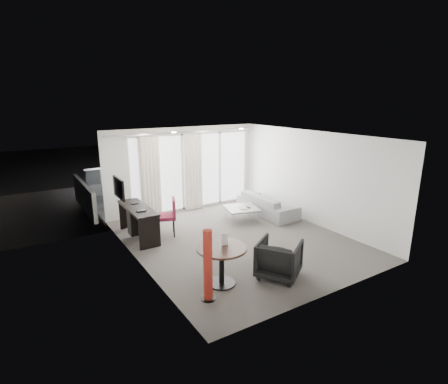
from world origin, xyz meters
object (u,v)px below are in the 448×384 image
desk (139,222)px  rattan_chair_a (201,184)px  rattan_chair_b (208,181)px  tub_armchair (279,259)px  sofa (267,204)px  red_lamp (208,266)px  round_table (222,266)px  desk_chair (166,217)px  coffee_table (241,214)px

desk → rattan_chair_a: bearing=40.2°
rattan_chair_b → tub_armchair: bearing=-108.6°
desk → sofa: bearing=-3.9°
red_lamp → rattan_chair_b: 7.29m
rattan_chair_a → red_lamp: bearing=-128.0°
red_lamp → round_table: bearing=34.2°
rattan_chair_b → red_lamp: bearing=-120.8°
red_lamp → tub_armchair: (1.61, -0.01, -0.28)m
rattan_chair_a → rattan_chair_b: (0.41, 0.19, 0.05)m
tub_armchair → rattan_chair_b: size_ratio=0.91×
rattan_chair_a → desk: bearing=-150.7°
tub_armchair → red_lamp: bearing=56.0°
round_table → sofa: round_table is taller
rattan_chair_a → desk_chair: bearing=-142.3°
red_lamp → desk_chair: bearing=80.3°
round_table → rattan_chair_a: size_ratio=1.18×
desk → red_lamp: (0.10, -3.42, 0.25)m
red_lamp → sofa: size_ratio=0.61×
desk → tub_armchair: desk is taller
coffee_table → rattan_chair_a: bearing=84.1°
sofa → tub_armchair: bearing=144.8°
tub_armchair → coffee_table: 3.32m
sofa → desk_chair: bearing=89.1°
desk → round_table: bearing=-79.5°
round_table → tub_armchair: (1.13, -0.33, -0.01)m
sofa → rattan_chair_b: size_ratio=2.37×
tub_armchair → sofa: tub_armchair is taller
sofa → rattan_chair_b: (-0.26, 3.20, 0.14)m
tub_armchair → rattan_chair_b: 6.66m
coffee_table → sofa: 1.01m
round_table → desk_chair: bearing=88.6°
desk → desk_chair: (0.65, -0.22, 0.09)m
rattan_chair_b → desk_chair: bearing=-135.3°
coffee_table → rattan_chair_a: rattan_chair_a is taller
rattan_chair_b → round_table: bearing=-118.6°
red_lamp → sofa: (3.83, 3.15, -0.34)m
round_table → coffee_table: size_ratio=1.07×
desk → coffee_table: (2.93, -0.34, -0.20)m
round_table → rattan_chair_a: rattan_chair_a is taller
tub_armchair → coffee_table: (1.23, 3.08, -0.17)m
round_table → rattan_chair_a: (2.68, 5.85, 0.02)m
desk_chair → tub_armchair: bearing=-50.5°
red_lamp → rattan_chair_b: red_lamp is taller
tub_armchair → rattan_chair_a: 6.37m
coffee_table → desk: bearing=173.3°
tub_armchair → sofa: 3.87m
coffee_table → rattan_chair_b: rattan_chair_b is taller
desk_chair → tub_armchair: 3.38m
red_lamp → tub_armchair: red_lamp is taller
desk_chair → red_lamp: size_ratio=0.75×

